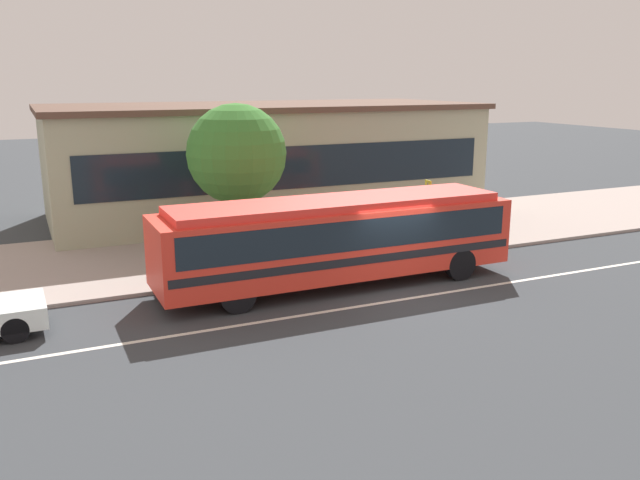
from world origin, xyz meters
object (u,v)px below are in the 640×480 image
pedestrian_standing_by_tree (199,243)px  street_tree_near_stop (237,154)px  pedestrian_waiting_near_sign (237,243)px  pedestrian_walking_along_curb (267,236)px  transit_bus (338,235)px  bus_stop_sign (427,205)px

pedestrian_standing_by_tree → street_tree_near_stop: bearing=44.5°
pedestrian_waiting_near_sign → street_tree_near_stop: street_tree_near_stop is taller
pedestrian_walking_along_curb → pedestrian_standing_by_tree: bearing=-176.8°
transit_bus → bus_stop_sign: transit_bus is taller
street_tree_near_stop → pedestrian_standing_by_tree: bearing=-135.5°
bus_stop_sign → pedestrian_waiting_near_sign: bearing=179.7°
pedestrian_waiting_near_sign → pedestrian_standing_by_tree: (-1.12, 0.41, 0.03)m
transit_bus → pedestrian_waiting_near_sign: bearing=138.7°
pedestrian_standing_by_tree → transit_bus: bearing=-35.7°
bus_stop_sign → pedestrian_standing_by_tree: bearing=176.8°
transit_bus → bus_stop_sign: (4.64, 2.14, 0.18)m
transit_bus → pedestrian_standing_by_tree: (-3.61, 2.60, -0.46)m
transit_bus → street_tree_near_stop: bearing=110.7°
pedestrian_waiting_near_sign → pedestrian_walking_along_curb: size_ratio=0.99×
pedestrian_standing_by_tree → street_tree_near_stop: 3.69m
pedestrian_waiting_near_sign → pedestrian_standing_by_tree: 1.19m
pedestrian_walking_along_curb → pedestrian_standing_by_tree: size_ratio=0.98×
pedestrian_waiting_near_sign → bus_stop_sign: 7.16m
transit_bus → pedestrian_walking_along_curb: (-1.27, 2.73, -0.48)m
pedestrian_waiting_near_sign → bus_stop_sign: bus_stop_sign is taller
pedestrian_walking_along_curb → pedestrian_waiting_near_sign: bearing=-156.1°
pedestrian_waiting_near_sign → pedestrian_walking_along_curb: 1.34m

